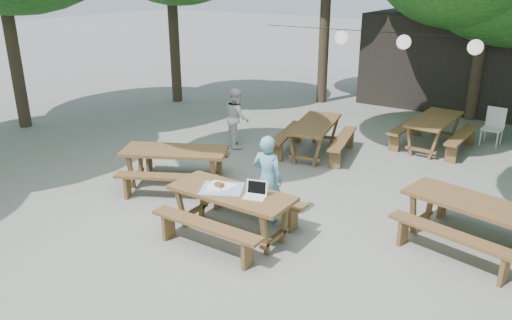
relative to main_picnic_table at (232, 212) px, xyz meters
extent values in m
plane|color=slate|center=(0.70, 0.29, -0.39)|extent=(80.00, 80.00, 0.00)
cube|color=black|center=(1.20, 10.79, 1.01)|extent=(6.00, 3.00, 2.80)
cube|color=brown|center=(0.00, 0.00, 0.33)|extent=(2.00, 0.80, 0.06)
cube|color=brown|center=(0.00, -0.65, 0.06)|extent=(1.90, 0.28, 0.05)
cube|color=brown|center=(0.00, 0.65, 0.06)|extent=(1.90, 0.28, 0.05)
cube|color=brown|center=(0.00, 0.00, -0.04)|extent=(1.70, 0.70, 0.69)
cube|color=brown|center=(-2.07, 0.99, 0.33)|extent=(2.15, 1.62, 0.06)
cube|color=brown|center=(-1.78, 0.41, 0.06)|extent=(1.82, 1.11, 0.05)
cube|color=brown|center=(-2.37, 1.57, 0.06)|extent=(1.82, 1.11, 0.05)
cube|color=brown|center=(-2.07, 0.99, -0.04)|extent=(1.83, 1.40, 0.69)
cube|color=brown|center=(3.24, 1.69, 0.33)|extent=(2.12, 1.19, 0.06)
cube|color=brown|center=(3.10, 1.05, 0.06)|extent=(1.92, 0.66, 0.05)
cube|color=brown|center=(3.37, 2.32, 0.06)|extent=(1.92, 0.66, 0.05)
cube|color=brown|center=(3.24, 1.69, -0.04)|extent=(1.81, 1.03, 0.69)
cube|color=brown|center=(-0.66, 4.13, 0.33)|extent=(1.22, 2.13, 0.06)
cube|color=brown|center=(-0.03, 4.27, 0.06)|extent=(0.69, 1.92, 0.05)
cube|color=brown|center=(-1.29, 3.98, 0.06)|extent=(0.69, 1.92, 0.05)
cube|color=brown|center=(-0.66, 4.13, -0.04)|extent=(1.05, 1.81, 0.69)
cube|color=brown|center=(1.50, 6.04, 0.33)|extent=(0.88, 2.03, 0.06)
cube|color=brown|center=(2.15, 6.02, 0.06)|extent=(0.36, 1.91, 0.05)
cube|color=brown|center=(0.85, 6.07, 0.06)|extent=(0.36, 1.91, 0.05)
cube|color=brown|center=(1.50, 6.04, -0.04)|extent=(0.77, 1.73, 0.69)
imported|color=#69A6C0|center=(0.19, 0.76, 0.36)|extent=(0.56, 0.39, 1.49)
imported|color=white|center=(-2.48, 3.63, 0.32)|extent=(0.86, 0.87, 1.41)
cube|color=silver|center=(2.62, 7.10, 0.01)|extent=(0.48, 0.48, 0.04)
cube|color=silver|center=(2.63, 7.30, 0.27)|extent=(0.44, 0.08, 0.48)
cube|color=silver|center=(2.62, 7.10, -0.20)|extent=(0.45, 0.45, 0.38)
cube|color=white|center=(0.44, 0.00, 0.37)|extent=(0.38, 0.31, 0.02)
cube|color=white|center=(0.41, 0.11, 0.49)|extent=(0.33, 0.15, 0.23)
cube|color=black|center=(0.41, 0.11, 0.49)|extent=(0.28, 0.12, 0.19)
cube|color=#385ABF|center=(-0.18, 0.00, 0.37)|extent=(0.83, 0.78, 0.01)
cube|color=white|center=(-0.30, -0.05, 0.37)|extent=(0.33, 0.36, 0.00)
cube|color=white|center=(-0.16, 0.09, 0.37)|extent=(0.24, 0.32, 0.00)
cube|color=white|center=(-0.36, 0.07, 0.38)|extent=(0.25, 0.32, 0.00)
cube|color=brown|center=(-0.25, 0.02, 0.41)|extent=(0.14, 0.10, 0.06)
cylinder|color=black|center=(1.20, 6.29, 2.21)|extent=(9.00, 0.02, 0.02)
sphere|color=white|center=(-1.10, 6.29, 2.01)|extent=(0.34, 0.34, 0.34)
sphere|color=white|center=(0.50, 6.29, 2.01)|extent=(0.34, 0.34, 0.34)
sphere|color=white|center=(2.10, 6.29, 2.01)|extent=(0.34, 0.34, 0.34)
cylinder|color=#2D2319|center=(-8.30, 1.79, 1.93)|extent=(0.32, 0.32, 4.63)
cylinder|color=#2D2319|center=(-6.80, 6.29, 1.83)|extent=(0.32, 0.32, 4.44)
cylinder|color=#2D2319|center=(-2.80, 8.79, 1.79)|extent=(0.32, 0.32, 4.36)
cylinder|color=#2D2319|center=(1.70, 9.29, 1.82)|extent=(0.32, 0.32, 4.41)
camera|label=1|loc=(4.23, -5.68, 3.52)|focal=35.00mm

